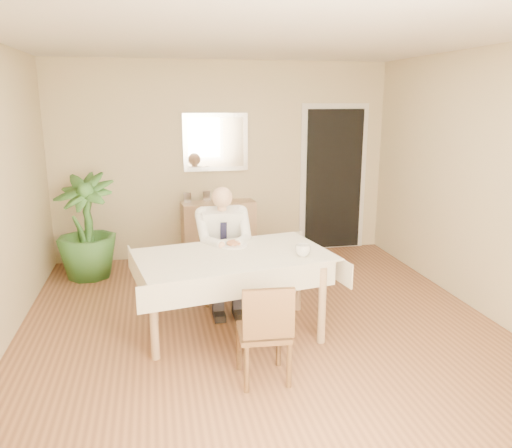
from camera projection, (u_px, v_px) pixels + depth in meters
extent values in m
plane|color=brown|center=(264.00, 332.00, 4.63)|extent=(5.00, 5.00, 0.00)
plane|color=silver|center=(265.00, 35.00, 4.00)|extent=(5.00, 5.00, 0.00)
cube|color=tan|center=(224.00, 161.00, 6.69)|extent=(4.50, 0.02, 2.60)
cube|color=tan|center=(403.00, 310.00, 1.94)|extent=(4.50, 0.02, 2.60)
cube|color=tan|center=(494.00, 186.00, 4.75)|extent=(0.02, 5.00, 2.60)
cube|color=silver|center=(404.00, 272.00, 1.92)|extent=(1.34, 0.02, 1.44)
cube|color=white|center=(401.00, 270.00, 1.94)|extent=(1.18, 0.02, 1.28)
cube|color=silver|center=(333.00, 180.00, 7.05)|extent=(0.96, 0.03, 2.10)
cube|color=black|center=(334.00, 180.00, 7.02)|extent=(0.80, 0.05, 1.95)
cube|color=silver|center=(216.00, 142.00, 6.58)|extent=(0.86, 0.03, 0.76)
cube|color=white|center=(216.00, 142.00, 6.57)|extent=(0.74, 0.02, 0.64)
cube|color=#A1845A|center=(233.00, 258.00, 4.47)|extent=(1.73, 1.17, 0.04)
cube|color=beige|center=(233.00, 255.00, 4.47)|extent=(1.85, 1.28, 0.01)
cube|color=beige|center=(243.00, 286.00, 4.02)|extent=(1.68, 0.31, 0.22)
cube|color=beige|center=(225.00, 250.00, 4.97)|extent=(1.68, 0.31, 0.22)
cube|color=beige|center=(137.00, 272.00, 4.33)|extent=(0.19, 0.99, 0.22)
cube|color=beige|center=(323.00, 260.00, 4.66)|extent=(0.19, 0.99, 0.22)
cylinder|color=#A1845A|center=(154.00, 320.00, 4.07)|extent=(0.07, 0.07, 0.70)
cylinder|color=#A1845A|center=(322.00, 306.00, 4.35)|extent=(0.07, 0.07, 0.70)
cylinder|color=#A1845A|center=(153.00, 287.00, 4.77)|extent=(0.07, 0.07, 0.70)
cylinder|color=#A1845A|center=(298.00, 277.00, 5.05)|extent=(0.07, 0.07, 0.70)
cube|color=#3D2613|center=(222.00, 260.00, 5.30)|extent=(0.47, 0.47, 0.04)
cube|color=#3D2613|center=(219.00, 232.00, 5.42)|extent=(0.43, 0.08, 0.43)
cylinder|color=#3D2613|center=(207.00, 288.00, 5.14)|extent=(0.04, 0.04, 0.42)
cylinder|color=#3D2613|center=(242.00, 285.00, 5.22)|extent=(0.04, 0.04, 0.42)
cylinder|color=#3D2613|center=(203.00, 276.00, 5.50)|extent=(0.04, 0.04, 0.42)
cylinder|color=#3D2613|center=(236.00, 273.00, 5.57)|extent=(0.04, 0.04, 0.42)
cube|color=#3D2613|center=(263.00, 332.00, 3.77)|extent=(0.40, 0.40, 0.04)
cube|color=#3D2613|center=(269.00, 314.00, 3.56)|extent=(0.38, 0.06, 0.38)
cylinder|color=#3D2613|center=(246.00, 370.00, 3.64)|extent=(0.04, 0.04, 0.37)
cylinder|color=#3D2613|center=(289.00, 365.00, 3.70)|extent=(0.04, 0.04, 0.37)
cylinder|color=#3D2613|center=(239.00, 349.00, 3.95)|extent=(0.04, 0.04, 0.37)
cylinder|color=#3D2613|center=(279.00, 345.00, 4.01)|extent=(0.04, 0.04, 0.37)
cube|color=white|center=(222.00, 233.00, 5.19)|extent=(0.42, 0.31, 0.55)
cube|color=black|center=(223.00, 239.00, 5.08)|extent=(0.07, 0.08, 0.36)
cylinder|color=tan|center=(222.00, 207.00, 5.08)|extent=(0.09, 0.09, 0.08)
sphere|color=tan|center=(222.00, 197.00, 5.03)|extent=(0.21, 0.21, 0.21)
cube|color=black|center=(215.00, 261.00, 5.03)|extent=(0.13, 0.42, 0.13)
cube|color=black|center=(235.00, 260.00, 5.07)|extent=(0.13, 0.42, 0.13)
cube|color=black|center=(218.00, 294.00, 4.93)|extent=(0.11, 0.12, 0.45)
cube|color=black|center=(238.00, 293.00, 4.97)|extent=(0.11, 0.12, 0.45)
cube|color=black|center=(219.00, 315.00, 4.92)|extent=(0.11, 0.26, 0.07)
cube|color=black|center=(239.00, 313.00, 4.96)|extent=(0.11, 0.26, 0.07)
cylinder|color=white|center=(234.00, 245.00, 4.71)|extent=(0.26, 0.26, 0.02)
ellipsoid|color=brown|center=(234.00, 243.00, 4.70)|extent=(0.14, 0.14, 0.06)
cylinder|color=silver|center=(239.00, 245.00, 4.65)|extent=(0.01, 0.13, 0.01)
cylinder|color=silver|center=(231.00, 245.00, 4.64)|extent=(0.01, 0.13, 0.01)
imported|color=white|center=(303.00, 250.00, 4.40)|extent=(0.17, 0.17, 0.10)
cube|color=#A1845A|center=(219.00, 230.00, 6.72)|extent=(1.00, 0.41, 0.78)
cube|color=silver|center=(187.00, 198.00, 6.54)|extent=(0.10, 0.02, 0.14)
cube|color=silver|center=(207.00, 196.00, 6.64)|extent=(0.10, 0.02, 0.14)
cube|color=silver|center=(223.00, 196.00, 6.63)|extent=(0.10, 0.02, 0.14)
imported|color=#2E5C24|center=(86.00, 227.00, 5.93)|extent=(0.90, 0.90, 1.26)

